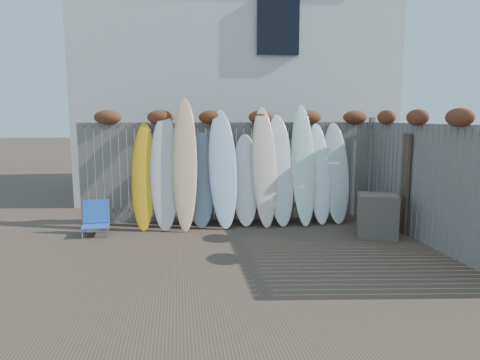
{
  "coord_description": "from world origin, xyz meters",
  "views": [
    {
      "loc": [
        -1.08,
        -6.21,
        2.11
      ],
      "look_at": [
        0.0,
        1.2,
        1.0
      ],
      "focal_mm": 32.0,
      "sensor_mm": 36.0,
      "label": 1
    }
  ],
  "objects": [
    {
      "name": "right_fence",
      "position": [
        2.99,
        0.25,
        1.14
      ],
      "size": [
        0.28,
        4.4,
        2.24
      ],
      "color": "slate",
      "rests_on": "ground"
    },
    {
      "name": "surfboard_1",
      "position": [
        -1.33,
        1.94,
        1.09
      ],
      "size": [
        0.56,
        0.78,
        2.18
      ],
      "primitive_type": "ellipsoid",
      "rotation": [
        -0.31,
        0.0,
        -0.02
      ],
      "color": "beige",
      "rests_on": "ground"
    },
    {
      "name": "surfboard_7",
      "position": [
        0.9,
        1.95,
        1.08
      ],
      "size": [
        0.55,
        0.76,
        2.16
      ],
      "primitive_type": "ellipsoid",
      "rotation": [
        -0.31,
        0.0,
        0.0
      ],
      "color": "silver",
      "rests_on": "ground"
    },
    {
      "name": "surfboard_4",
      "position": [
        -0.23,
        1.93,
        1.13
      ],
      "size": [
        0.58,
        0.82,
        2.25
      ],
      "primitive_type": "ellipsoid",
      "rotation": [
        -0.31,
        0.0,
        0.04
      ],
      "color": "#A3BAD3",
      "rests_on": "ground"
    },
    {
      "name": "surfboard_10",
      "position": [
        2.07,
        1.97,
        1.0
      ],
      "size": [
        0.57,
        0.75,
        2.0
      ],
      "primitive_type": "ellipsoid",
      "rotation": [
        -0.31,
        0.0,
        -0.08
      ],
      "color": "silver",
      "rests_on": "ground"
    },
    {
      "name": "surfboard_6",
      "position": [
        0.59,
        1.93,
        1.16
      ],
      "size": [
        0.49,
        0.82,
        2.31
      ],
      "primitive_type": "ellipsoid",
      "rotation": [
        -0.31,
        0.0,
        -0.03
      ],
      "color": "beige",
      "rests_on": "ground"
    },
    {
      "name": "surfboard_8",
      "position": [
        1.38,
        1.94,
        1.18
      ],
      "size": [
        0.53,
        0.86,
        2.35
      ],
      "primitive_type": "ellipsoid",
      "rotation": [
        -0.31,
        0.0,
        -0.09
      ],
      "color": "#D7F7D7",
      "rests_on": "ground"
    },
    {
      "name": "surfboard_0",
      "position": [
        -1.73,
        1.98,
        1.0
      ],
      "size": [
        0.49,
        0.73,
        2.01
      ],
      "primitive_type": "ellipsoid",
      "rotation": [
        -0.31,
        0.0,
        -0.05
      ],
      "color": "#EDAC11",
      "rests_on": "ground"
    },
    {
      "name": "surfboard_9",
      "position": [
        1.71,
        1.95,
        0.99
      ],
      "size": [
        0.48,
        0.72,
        1.99
      ],
      "primitive_type": "ellipsoid",
      "rotation": [
        -0.31,
        0.0,
        -0.03
      ],
      "color": "white",
      "rests_on": "ground"
    },
    {
      "name": "house",
      "position": [
        0.5,
        6.5,
        3.2
      ],
      "size": [
        8.5,
        5.5,
        6.33
      ],
      "color": "silver",
      "rests_on": "ground"
    },
    {
      "name": "surfboard_5",
      "position": [
        0.23,
        2.0,
        0.89
      ],
      "size": [
        0.59,
        0.69,
        1.78
      ],
      "primitive_type": "ellipsoid",
      "rotation": [
        -0.31,
        0.0,
        -0.1
      ],
      "color": "white",
      "rests_on": "ground"
    },
    {
      "name": "lattice_panel",
      "position": [
        3.07,
        1.31,
        0.91
      ],
      "size": [
        0.35,
        1.19,
        1.82
      ],
      "primitive_type": "cube",
      "rotation": [
        0.0,
        0.0,
        -0.25
      ],
      "color": "#392E23",
      "rests_on": "ground"
    },
    {
      "name": "wooden_crate",
      "position": [
        2.39,
        0.74,
        0.38
      ],
      "size": [
        0.79,
        0.73,
        0.76
      ],
      "primitive_type": "cube",
      "rotation": [
        0.0,
        0.0,
        -0.33
      ],
      "color": "brown",
      "rests_on": "ground"
    },
    {
      "name": "ground",
      "position": [
        0.0,
        0.0,
        0.0
      ],
      "size": [
        80.0,
        80.0,
        0.0
      ],
      "primitive_type": "plane",
      "color": "#493A2D"
    },
    {
      "name": "beach_chair",
      "position": [
        -2.57,
        1.62,
        0.28
      ],
      "size": [
        0.49,
        0.52,
        0.61
      ],
      "color": "blue",
      "rests_on": "ground"
    },
    {
      "name": "surfboard_2",
      "position": [
        -0.95,
        1.88,
        1.24
      ],
      "size": [
        0.5,
        0.89,
        2.49
      ],
      "primitive_type": "ellipsoid",
      "rotation": [
        -0.31,
        0.0,
        -0.05
      ],
      "color": "#E3BB72",
      "rests_on": "ground"
    },
    {
      "name": "back_fence",
      "position": [
        0.06,
        2.39,
        1.18
      ],
      "size": [
        6.05,
        0.28,
        2.24
      ],
      "color": "slate",
      "rests_on": "ground"
    },
    {
      "name": "surfboard_3",
      "position": [
        -0.64,
        2.0,
        0.91
      ],
      "size": [
        0.6,
        0.7,
        1.82
      ],
      "primitive_type": "ellipsoid",
      "rotation": [
        -0.31,
        0.0,
        -0.09
      ],
      "color": "slate",
      "rests_on": "ground"
    }
  ]
}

